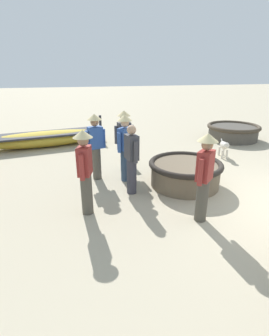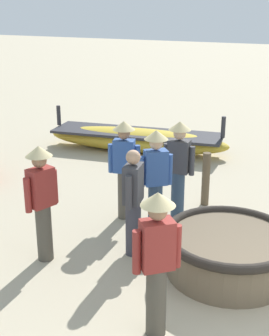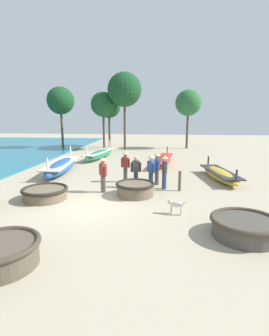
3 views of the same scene
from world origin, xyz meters
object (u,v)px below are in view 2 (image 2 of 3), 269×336
object	(u,v)px
fisherman_standing_left	(124,164)
fisherman_crouching	(133,200)
fisherman_hauling	(42,196)
fisherman_standing_right	(157,256)
fisherman_with_hat	(156,176)
mooring_post_mid_beach	(206,179)
coracle_nearest	(229,250)
long_boat_green_hull	(137,139)
fisherman_by_coracle	(179,164)

from	to	relation	value
fisherman_standing_left	fisherman_crouching	bearing A→B (deg)	-147.01
fisherman_hauling	fisherman_standing_right	xyz separation A→B (m)	(-0.77, -2.03, 0.00)
fisherman_with_hat	mooring_post_mid_beach	xyz separation A→B (m)	(1.39, -0.37, -0.47)
coracle_nearest	fisherman_crouching	world-z (taller)	fisherman_crouching
fisherman_hauling	long_boat_green_hull	bearing A→B (deg)	11.70
coracle_nearest	fisherman_by_coracle	size ratio (longest dim) A/B	1.06
fisherman_crouching	fisherman_with_hat	world-z (taller)	fisherman_with_hat
mooring_post_mid_beach	fisherman_standing_left	bearing A→B (deg)	136.40
fisherman_hauling	fisherman_with_hat	bearing A→B (deg)	-36.98
fisherman_hauling	fisherman_standing_right	distance (m)	2.18
fisherman_hauling	fisherman_with_hat	xyz separation A→B (m)	(1.41, -1.07, 0.00)
long_boat_green_hull	fisherman_crouching	xyz separation A→B (m)	(-4.55, -2.13, 0.54)
fisherman_standing_left	fisherman_hauling	xyz separation A→B (m)	(-1.70, 0.38, 0.00)
fisherman_by_coracle	fisherman_crouching	bearing A→B (deg)	174.60
long_boat_green_hull	coracle_nearest	bearing A→B (deg)	-141.84
fisherman_with_hat	fisherman_standing_right	bearing A→B (deg)	-156.16
fisherman_crouching	mooring_post_mid_beach	xyz separation A→B (m)	(2.14, -0.38, -0.35)
fisherman_standing_left	long_boat_green_hull	bearing A→B (deg)	22.58
coracle_nearest	fisherman_with_hat	size ratio (longest dim) A/B	1.06
fisherman_standing_left	coracle_nearest	bearing A→B (deg)	-114.57
coracle_nearest	fisherman_standing_left	distance (m)	2.32
mooring_post_mid_beach	coracle_nearest	bearing A→B (deg)	-154.38
fisherman_standing_right	fisherman_with_hat	xyz separation A→B (m)	(2.19, 0.97, 0.00)
fisherman_standing_right	fisherman_with_hat	world-z (taller)	same
fisherman_hauling	fisherman_by_coracle	world-z (taller)	same
fisherman_crouching	fisherman_standing_right	bearing A→B (deg)	-145.81
fisherman_standing_right	fisherman_with_hat	bearing A→B (deg)	23.84
fisherman_standing_left	fisherman_with_hat	distance (m)	0.74
coracle_nearest	mooring_post_mid_beach	bearing A→B (deg)	25.62
fisherman_crouching	fisherman_with_hat	bearing A→B (deg)	-1.02
fisherman_standing_left	fisherman_standing_right	bearing A→B (deg)	-146.30
fisherman_hauling	fisherman_crouching	size ratio (longest dim) A/B	1.06
long_boat_green_hull	fisherman_hauling	world-z (taller)	fisherman_hauling
fisherman_standing_left	fisherman_standing_right	world-z (taller)	same
mooring_post_mid_beach	fisherman_with_hat	bearing A→B (deg)	165.20
fisherman_by_coracle	fisherman_with_hat	xyz separation A→B (m)	(-0.66, 0.12, 0.00)
fisherman_hauling	fisherman_crouching	distance (m)	1.25
fisherman_by_coracle	mooring_post_mid_beach	bearing A→B (deg)	-18.74
fisherman_standing_left	mooring_post_mid_beach	distance (m)	1.60
fisherman_crouching	fisherman_with_hat	size ratio (longest dim) A/B	0.94
fisherman_standing_left	fisherman_crouching	size ratio (longest dim) A/B	1.06
fisherman_hauling	fisherman_by_coracle	distance (m)	2.39
fisherman_with_hat	mooring_post_mid_beach	size ratio (longest dim) A/B	1.72
coracle_nearest	fisherman_with_hat	bearing A→B (deg)	64.58
long_boat_green_hull	fisherman_standing_right	size ratio (longest dim) A/B	2.75
fisherman_by_coracle	fisherman_with_hat	size ratio (longest dim) A/B	1.00
coracle_nearest	fisherman_crouching	bearing A→B (deg)	94.53
fisherman_standing_left	mooring_post_mid_beach	size ratio (longest dim) A/B	1.72
coracle_nearest	fisherman_by_coracle	xyz separation A→B (m)	(1.30, 1.22, 0.63)
long_boat_green_hull	fisherman_by_coracle	size ratio (longest dim) A/B	2.75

